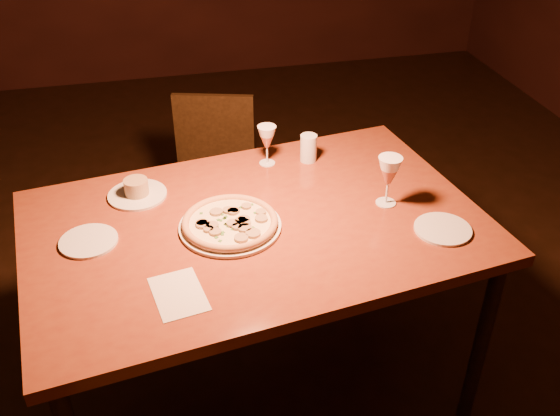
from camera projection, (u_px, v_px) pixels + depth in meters
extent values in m
plane|color=black|center=(192.00, 402.00, 2.51)|extent=(7.00, 7.00, 0.00)
cube|color=brown|center=(255.00, 227.00, 2.14)|extent=(1.66, 1.19, 0.04)
cylinder|color=black|center=(57.00, 289.00, 2.49)|extent=(0.05, 0.05, 0.78)
cylinder|color=black|center=(481.00, 344.00, 2.25)|extent=(0.05, 0.05, 0.78)
cylinder|color=black|center=(370.00, 217.00, 2.91)|extent=(0.05, 0.05, 0.78)
cube|color=black|center=(212.00, 185.00, 3.08)|extent=(0.50, 0.50, 0.04)
cube|color=black|center=(214.00, 130.00, 3.11)|extent=(0.39, 0.14, 0.38)
cylinder|color=black|center=(177.00, 240.00, 3.07)|extent=(0.03, 0.03, 0.41)
cylinder|color=black|center=(189.00, 204.00, 3.34)|extent=(0.03, 0.03, 0.41)
cylinder|color=black|center=(242.00, 242.00, 3.06)|extent=(0.03, 0.03, 0.41)
cylinder|color=black|center=(249.00, 206.00, 3.33)|extent=(0.03, 0.03, 0.41)
cylinder|color=silver|center=(230.00, 226.00, 2.09)|extent=(0.34, 0.34, 0.01)
cylinder|color=beige|center=(230.00, 223.00, 2.09)|extent=(0.31, 0.31, 0.01)
torus|color=tan|center=(230.00, 222.00, 2.08)|extent=(0.32, 0.32, 0.03)
cylinder|color=silver|center=(137.00, 195.00, 2.26)|extent=(0.21, 0.21, 0.01)
cylinder|color=#A0815B|center=(136.00, 187.00, 2.24)|extent=(0.09, 0.09, 0.06)
cylinder|color=silver|center=(308.00, 148.00, 2.45)|extent=(0.07, 0.07, 0.11)
cylinder|color=silver|center=(89.00, 241.00, 2.03)|extent=(0.19, 0.19, 0.01)
cylinder|color=silver|center=(443.00, 229.00, 2.08)|extent=(0.19, 0.19, 0.01)
cube|color=beige|center=(179.00, 294.00, 1.82)|extent=(0.17, 0.23, 0.00)
sphere|color=#EE7742|center=(249.00, 3.00, 1.72)|extent=(0.12, 0.12, 0.12)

